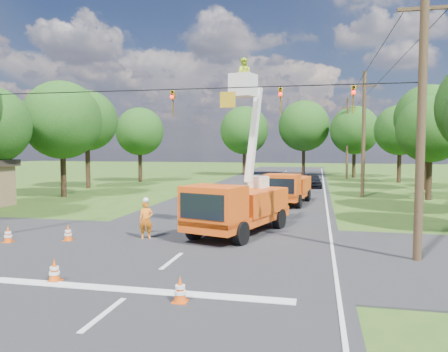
% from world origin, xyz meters
% --- Properties ---
extents(ground, '(140.00, 140.00, 0.00)m').
position_xyz_m(ground, '(0.00, 20.00, 0.00)').
color(ground, '#2C5319').
rests_on(ground, ground).
extents(road_main, '(12.00, 100.00, 0.06)m').
position_xyz_m(road_main, '(0.00, 20.00, 0.00)').
color(road_main, black).
rests_on(road_main, ground).
extents(road_cross, '(56.00, 10.00, 0.07)m').
position_xyz_m(road_cross, '(0.00, 2.00, 0.00)').
color(road_cross, black).
rests_on(road_cross, ground).
extents(stop_bar, '(9.00, 0.45, 0.02)m').
position_xyz_m(stop_bar, '(0.00, -3.20, 0.00)').
color(stop_bar, silver).
rests_on(stop_bar, ground).
extents(edge_line, '(0.12, 90.00, 0.02)m').
position_xyz_m(edge_line, '(5.60, 20.00, 0.00)').
color(edge_line, silver).
rests_on(edge_line, ground).
extents(bucket_truck, '(4.22, 6.91, 8.13)m').
position_xyz_m(bucket_truck, '(1.41, 5.17, 1.70)').
color(bucket_truck, '#E94410').
rests_on(bucket_truck, ground).
extents(second_truck, '(3.01, 6.23, 2.24)m').
position_xyz_m(second_truck, '(2.96, 15.99, 1.17)').
color(second_truck, '#E94410').
rests_on(second_truck, ground).
extents(ground_worker, '(0.72, 0.60, 1.70)m').
position_xyz_m(ground_worker, '(-2.34, 3.36, 0.85)').
color(ground_worker, orange).
rests_on(ground_worker, ground).
extents(distant_car, '(1.86, 4.08, 1.36)m').
position_xyz_m(distant_car, '(4.51, 28.89, 0.68)').
color(distant_car, black).
rests_on(distant_car, ground).
extents(traffic_cone_0, '(0.38, 0.38, 0.71)m').
position_xyz_m(traffic_cone_0, '(-2.69, -2.93, 0.36)').
color(traffic_cone_0, '#DF4C0B').
rests_on(traffic_cone_0, ground).
extents(traffic_cone_1, '(0.38, 0.38, 0.71)m').
position_xyz_m(traffic_cone_1, '(1.54, -3.78, 0.36)').
color(traffic_cone_1, '#DF4C0B').
rests_on(traffic_cone_1, ground).
extents(traffic_cone_2, '(0.38, 0.38, 0.71)m').
position_xyz_m(traffic_cone_2, '(1.79, 8.62, 0.36)').
color(traffic_cone_2, '#DF4C0B').
rests_on(traffic_cone_2, ground).
extents(traffic_cone_3, '(0.38, 0.38, 0.71)m').
position_xyz_m(traffic_cone_3, '(1.45, 10.58, 0.36)').
color(traffic_cone_3, '#DF4C0B').
rests_on(traffic_cone_3, ground).
extents(traffic_cone_4, '(0.38, 0.38, 0.71)m').
position_xyz_m(traffic_cone_4, '(-5.47, 2.28, 0.36)').
color(traffic_cone_4, '#DF4C0B').
rests_on(traffic_cone_4, ground).
extents(traffic_cone_5, '(0.38, 0.38, 0.71)m').
position_xyz_m(traffic_cone_5, '(-7.75, 1.42, 0.36)').
color(traffic_cone_5, '#DF4C0B').
rests_on(traffic_cone_5, ground).
extents(traffic_cone_7, '(0.38, 0.38, 0.71)m').
position_xyz_m(traffic_cone_7, '(3.41, 16.14, 0.36)').
color(traffic_cone_7, '#DF4C0B').
rests_on(traffic_cone_7, ground).
extents(pole_right_near, '(1.80, 0.30, 10.00)m').
position_xyz_m(pole_right_near, '(8.50, 2.00, 5.11)').
color(pole_right_near, '#4C3823').
rests_on(pole_right_near, ground).
extents(pole_right_mid, '(1.80, 0.30, 10.00)m').
position_xyz_m(pole_right_mid, '(8.50, 22.00, 5.11)').
color(pole_right_mid, '#4C3823').
rests_on(pole_right_mid, ground).
extents(pole_right_far, '(1.80, 0.30, 10.00)m').
position_xyz_m(pole_right_far, '(8.50, 42.00, 5.11)').
color(pole_right_far, '#4C3823').
rests_on(pole_right_far, ground).
extents(signal_span, '(18.00, 0.29, 1.07)m').
position_xyz_m(signal_span, '(2.23, 1.99, 5.88)').
color(signal_span, black).
rests_on(signal_span, ground).
extents(tree_left_d, '(6.20, 6.20, 9.24)m').
position_xyz_m(tree_left_d, '(-15.00, 17.00, 6.12)').
color(tree_left_d, '#382616').
rests_on(tree_left_d, ground).
extents(tree_left_e, '(5.80, 5.80, 9.41)m').
position_xyz_m(tree_left_e, '(-16.80, 24.00, 6.49)').
color(tree_left_e, '#382616').
rests_on(tree_left_e, ground).
extents(tree_left_f, '(5.40, 5.40, 8.40)m').
position_xyz_m(tree_left_f, '(-14.80, 32.00, 5.69)').
color(tree_left_f, '#382616').
rests_on(tree_left_f, ground).
extents(tree_right_c, '(5.00, 5.00, 7.83)m').
position_xyz_m(tree_right_c, '(13.20, 21.00, 5.31)').
color(tree_right_c, '#382616').
rests_on(tree_right_c, ground).
extents(tree_right_d, '(6.00, 6.00, 9.70)m').
position_xyz_m(tree_right_d, '(14.80, 29.00, 6.68)').
color(tree_right_d, '#382616').
rests_on(tree_right_d, ground).
extents(tree_right_e, '(5.60, 5.60, 8.63)m').
position_xyz_m(tree_right_e, '(13.80, 37.00, 5.81)').
color(tree_right_e, '#382616').
rests_on(tree_right_e, ground).
extents(tree_far_a, '(6.60, 6.60, 9.50)m').
position_xyz_m(tree_far_a, '(-5.00, 45.00, 6.19)').
color(tree_far_a, '#382616').
rests_on(tree_far_a, ground).
extents(tree_far_b, '(7.00, 7.00, 10.32)m').
position_xyz_m(tree_far_b, '(3.00, 47.00, 6.81)').
color(tree_far_b, '#382616').
rests_on(tree_far_b, ground).
extents(tree_far_c, '(6.20, 6.20, 9.18)m').
position_xyz_m(tree_far_c, '(9.50, 44.00, 6.06)').
color(tree_far_c, '#382616').
rests_on(tree_far_c, ground).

